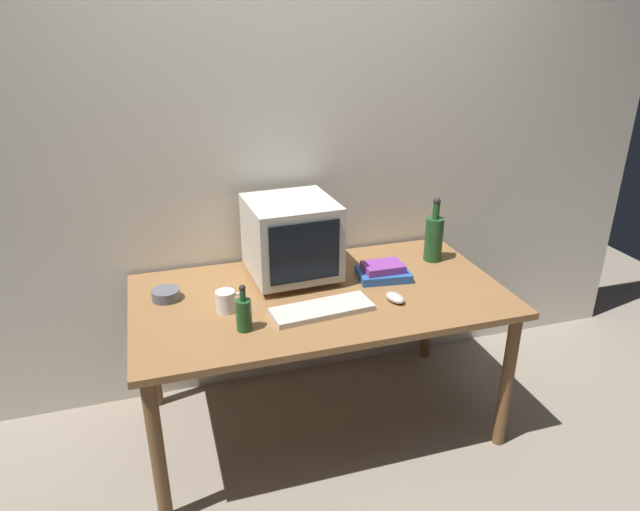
{
  "coord_description": "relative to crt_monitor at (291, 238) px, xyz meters",
  "views": [
    {
      "loc": [
        -0.66,
        -2.15,
        1.86
      ],
      "look_at": [
        0.0,
        0.0,
        0.88
      ],
      "focal_mm": 32.2,
      "sensor_mm": 36.0,
      "label": 1
    }
  ],
  "objects": [
    {
      "name": "ground_plane",
      "position": [
        0.08,
        -0.2,
        -0.9
      ],
      "size": [
        6.0,
        6.0,
        0.0
      ],
      "primitive_type": "plane",
      "color": "gray"
    },
    {
      "name": "back_wall",
      "position": [
        0.08,
        0.3,
        0.35
      ],
      "size": [
        4.0,
        0.08,
        2.5
      ],
      "primitive_type": "cube",
      "color": "silver",
      "rests_on": "ground"
    },
    {
      "name": "desk",
      "position": [
        0.08,
        -0.2,
        -0.27
      ],
      "size": [
        1.62,
        0.88,
        0.7
      ],
      "color": "olive",
      "rests_on": "ground"
    },
    {
      "name": "crt_monitor",
      "position": [
        0.0,
        0.0,
        0.0
      ],
      "size": [
        0.4,
        0.41,
        0.37
      ],
      "color": "beige",
      "rests_on": "desk"
    },
    {
      "name": "keyboard",
      "position": [
        0.03,
        -0.36,
        -0.18
      ],
      "size": [
        0.43,
        0.19,
        0.02
      ],
      "primitive_type": "cube",
      "rotation": [
        0.0,
        0.0,
        0.09
      ],
      "color": "beige",
      "rests_on": "desk"
    },
    {
      "name": "computer_mouse",
      "position": [
        0.36,
        -0.37,
        -0.17
      ],
      "size": [
        0.09,
        0.11,
        0.04
      ],
      "primitive_type": "ellipsoid",
      "rotation": [
        0.0,
        0.0,
        0.29
      ],
      "color": "beige",
      "rests_on": "desk"
    },
    {
      "name": "bottle_tall",
      "position": [
        0.72,
        -0.01,
        -0.07
      ],
      "size": [
        0.09,
        0.09,
        0.32
      ],
      "color": "#1E4C23",
      "rests_on": "desk"
    },
    {
      "name": "bottle_short",
      "position": [
        -0.3,
        -0.41,
        -0.12
      ],
      "size": [
        0.06,
        0.06,
        0.19
      ],
      "color": "#1E4C23",
      "rests_on": "desk"
    },
    {
      "name": "book_stack",
      "position": [
        0.4,
        -0.14,
        -0.16
      ],
      "size": [
        0.25,
        0.2,
        0.07
      ],
      "color": "#28569E",
      "rests_on": "desk"
    },
    {
      "name": "mug",
      "position": [
        -0.34,
        -0.24,
        -0.15
      ],
      "size": [
        0.12,
        0.08,
        0.09
      ],
      "color": "white",
      "rests_on": "desk"
    },
    {
      "name": "cd_spindle",
      "position": [
        -0.57,
        -0.06,
        -0.17
      ],
      "size": [
        0.12,
        0.12,
        0.04
      ],
      "primitive_type": "cylinder",
      "color": "#595B66",
      "rests_on": "desk"
    }
  ]
}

